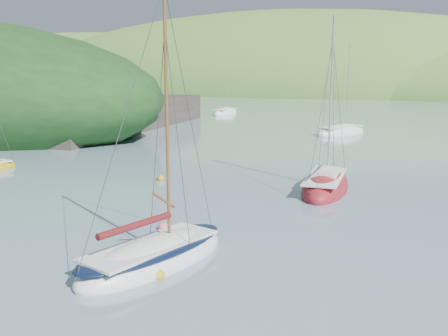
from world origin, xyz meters
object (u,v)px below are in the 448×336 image
at_px(daysailer_white, 154,257).
at_px(distant_sloop_c, 225,113).
at_px(sloop_red, 325,187).
at_px(distant_sloop_a, 341,133).

height_order(daysailer_white, distant_sloop_c, distant_sloop_c).
relative_size(daysailer_white, sloop_red, 0.96).
distance_m(daysailer_white, distant_sloop_a, 41.31).
relative_size(distant_sloop_a, distant_sloop_c, 1.02).
bearing_deg(distant_sloop_c, daysailer_white, -67.18).
bearing_deg(sloop_red, distant_sloop_a, 94.42).
bearing_deg(distant_sloop_c, distant_sloop_a, -39.85).
bearing_deg(sloop_red, daysailer_white, -107.53).
height_order(sloop_red, distant_sloop_a, sloop_red).
distance_m(daysailer_white, sloop_red, 14.10).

